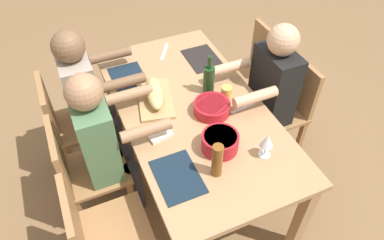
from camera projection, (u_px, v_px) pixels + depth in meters
ground_plane at (192, 175)px, 2.87m from camera, size 8.00×8.00×0.00m
dining_table at (192, 117)px, 2.40m from camera, size 1.72×0.90×0.74m
chair_near_left at (69, 122)px, 2.61m from camera, size 0.40×0.40×0.85m
diner_near_left at (88, 93)px, 2.51m from camera, size 0.41×0.53×1.20m
chair_near_center at (82, 170)px, 2.31m from camera, size 0.40×0.40×0.85m
diner_near_center at (104, 139)px, 2.21m from camera, size 0.41×0.53×1.20m
chair_far_center at (285, 105)px, 2.74m from camera, size 0.40×0.40×0.85m
diner_far_center at (268, 90)px, 2.54m from camera, size 0.41×0.53×1.20m
chair_near_right at (99, 233)px, 2.00m from camera, size 0.40×0.40×0.85m
chair_far_left at (253, 70)px, 3.05m from camera, size 0.40×0.40×0.85m
serving_bowl_greens at (212, 107)px, 2.29m from camera, size 0.23×0.23×0.07m
serving_bowl_pasta at (220, 141)px, 2.06m from camera, size 0.22×0.22×0.11m
cutting_board at (155, 99)px, 2.39m from camera, size 0.44×0.30×0.02m
bread_loaf at (155, 93)px, 2.35m from camera, size 0.34×0.18×0.09m
wine_bottle at (209, 79)px, 2.38m from camera, size 0.08×0.08×0.29m
beer_bottle at (217, 160)px, 1.89m from camera, size 0.06×0.06×0.22m
wine_glass at (267, 142)px, 1.98m from camera, size 0.08×0.08×0.17m
placemat_near_left at (128, 77)px, 2.56m from camera, size 0.32×0.23×0.01m
cup_far_center at (227, 92)px, 2.39m from camera, size 0.07×0.07×0.09m
fork_far_center at (242, 109)px, 2.33m from camera, size 0.03×0.17×0.01m
placemat_near_right at (178, 177)px, 1.95m from camera, size 0.32×0.23×0.01m
placemat_far_left at (202, 58)px, 2.73m from camera, size 0.32×0.23×0.01m
carving_knife at (164, 52)px, 2.78m from camera, size 0.21×0.14×0.01m
napkin_stack at (158, 132)px, 2.17m from camera, size 0.16×0.16×0.02m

